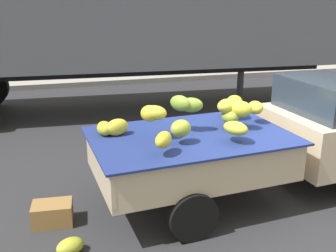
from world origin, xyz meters
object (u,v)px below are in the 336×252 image
at_px(pickup_truck, 301,133).
at_px(fallen_banana_bunch_near_tailgate, 70,246).
at_px(semi_trailer, 118,12).
at_px(produce_crate, 53,214).

height_order(pickup_truck, fallen_banana_bunch_near_tailgate, pickup_truck).
xyz_separation_m(semi_trailer, fallen_banana_bunch_near_tailgate, (-1.58, -6.02, -2.44)).
xyz_separation_m(semi_trailer, produce_crate, (-1.78, -5.28, -2.39)).
bearing_deg(semi_trailer, produce_crate, -105.30).
distance_m(pickup_truck, fallen_banana_bunch_near_tailgate, 3.80).
bearing_deg(semi_trailer, pickup_truck, -65.16).
height_order(semi_trailer, produce_crate, semi_trailer).
bearing_deg(pickup_truck, semi_trailer, 106.74).
relative_size(pickup_truck, fallen_banana_bunch_near_tailgate, 14.85).
relative_size(semi_trailer, produce_crate, 23.32).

